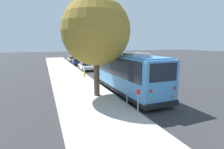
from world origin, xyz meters
TOP-DOWN VIEW (x-y plane):
  - ground_plane at (0.00, 0.00)m, footprint 160.00×160.00m
  - sidewalk_slab at (0.00, 4.35)m, footprint 80.00×4.50m
  - curb_strip at (0.00, 2.03)m, footprint 80.00×0.14m
  - shuttle_bus at (1.00, 0.54)m, footprint 10.70×2.95m
  - parked_sedan_white at (14.54, 0.97)m, footprint 4.48×1.73m
  - parked_sedan_navy at (21.67, 1.09)m, footprint 4.36×1.88m
  - parked_sedan_tan at (28.54, 0.93)m, footprint 4.64×1.80m
  - street_tree at (0.41, 3.37)m, footprint 5.22×5.22m
  - sign_post_near at (-4.60, 2.40)m, footprint 0.06×0.22m
  - sign_post_far at (-3.21, 2.40)m, footprint 0.06×0.06m
  - fire_hydrant at (8.48, 2.54)m, footprint 0.22×0.22m

SIDE VIEW (x-z plane):
  - ground_plane at x=0.00m, z-range 0.00..0.00m
  - sidewalk_slab at x=0.00m, z-range 0.00..0.15m
  - curb_strip at x=0.00m, z-range 0.00..0.15m
  - fire_hydrant at x=8.48m, z-range 0.15..0.96m
  - parked_sedan_navy at x=21.67m, z-range -0.05..1.21m
  - parked_sedan_tan at x=28.54m, z-range -0.05..1.24m
  - parked_sedan_white at x=14.54m, z-range -0.05..1.29m
  - sign_post_far at x=-3.21m, z-range 0.15..1.55m
  - sign_post_near at x=-4.60m, z-range 0.17..1.78m
  - shuttle_bus at x=1.00m, z-range 0.13..3.65m
  - street_tree at x=0.41m, z-range 1.32..9.74m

